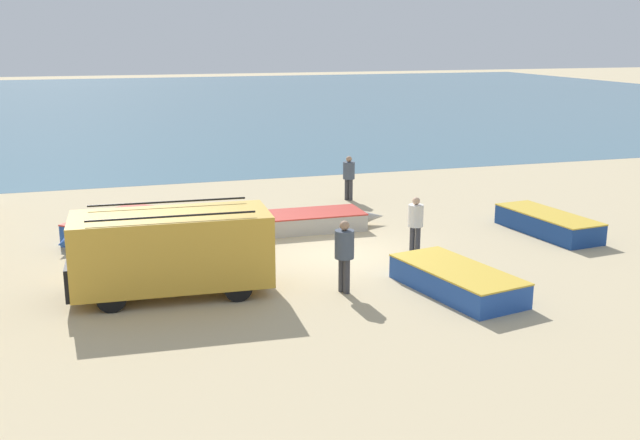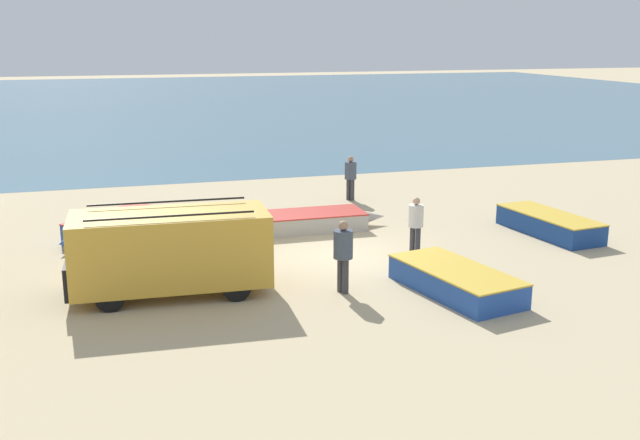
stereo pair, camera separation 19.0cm
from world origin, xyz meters
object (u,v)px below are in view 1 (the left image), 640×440
at_px(fisherman_0, 349,174).
at_px(fisherman_1, 344,250).
at_px(fishing_rowboat_0, 544,222).
at_px(fishing_rowboat_3, 110,227).
at_px(fisherman_2, 416,220).
at_px(fishing_rowboat_2, 453,279).
at_px(parked_van, 171,250).
at_px(fishing_rowboat_1, 307,221).

height_order(fisherman_0, fisherman_1, fisherman_1).
height_order(fishing_rowboat_0, fishing_rowboat_3, fishing_rowboat_3).
bearing_deg(fishing_rowboat_3, fisherman_2, 105.07).
distance_m(fishing_rowboat_2, fisherman_0, 10.62).
bearing_deg(fishing_rowboat_0, fishing_rowboat_2, 121.34).
bearing_deg(fishing_rowboat_3, fishing_rowboat_2, 88.84).
bearing_deg(fisherman_1, fishing_rowboat_2, 143.86).
relative_size(parked_van, fishing_rowboat_3, 1.34).
xyz_separation_m(fishing_rowboat_2, fisherman_0, (0.93, 10.56, 0.70)).
relative_size(fishing_rowboat_2, fishing_rowboat_3, 1.24).
distance_m(parked_van, fishing_rowboat_1, 7.02).
bearing_deg(fishing_rowboat_0, fisherman_2, 94.22).
bearing_deg(fisherman_1, fisherman_2, -161.27).
distance_m(parked_van, fisherman_2, 7.23).
height_order(parked_van, fisherman_2, parked_van).
height_order(parked_van, fishing_rowboat_3, parked_van).
height_order(fishing_rowboat_0, fisherman_1, fisherman_1).
bearing_deg(fisherman_0, fishing_rowboat_0, 80.49).
height_order(fishing_rowboat_3, fisherman_2, fisherman_2).
relative_size(parked_van, fishing_rowboat_0, 1.06).
bearing_deg(fisherman_2, fisherman_0, 40.93).
bearing_deg(fisherman_2, parked_van, 146.73).
bearing_deg(parked_van, fishing_rowboat_2, 167.65).
bearing_deg(fisherman_1, fishing_rowboat_1, -118.98).
relative_size(fishing_rowboat_1, fishing_rowboat_2, 1.07).
xyz_separation_m(parked_van, fishing_rowboat_2, (6.66, -1.77, -0.82)).
xyz_separation_m(fishing_rowboat_3, fisherman_0, (8.88, 2.96, 0.67)).
xyz_separation_m(fishing_rowboat_0, fishing_rowboat_1, (-7.16, 2.55, -0.05)).
distance_m(parked_van, fishing_rowboat_2, 6.94).
relative_size(fishing_rowboat_3, fisherman_2, 2.17).
bearing_deg(fishing_rowboat_3, fishing_rowboat_0, 118.30).
distance_m(fishing_rowboat_1, fishing_rowboat_3, 6.19).
xyz_separation_m(fishing_rowboat_0, fishing_rowboat_2, (-5.34, -4.23, -0.02)).
height_order(fishing_rowboat_0, fishing_rowboat_1, fishing_rowboat_0).
relative_size(parked_van, fishing_rowboat_1, 1.02).
bearing_deg(fishing_rowboat_2, fisherman_0, -16.98).
distance_m(fishing_rowboat_1, fisherman_2, 4.24).
xyz_separation_m(fishing_rowboat_0, fisherman_1, (-7.95, -3.55, 0.75)).
xyz_separation_m(fishing_rowboat_1, fishing_rowboat_2, (1.82, -6.78, 0.03)).
distance_m(fishing_rowboat_2, fisherman_2, 3.35).
height_order(fisherman_1, fisherman_2, fisherman_1).
distance_m(fishing_rowboat_1, fisherman_0, 4.73).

